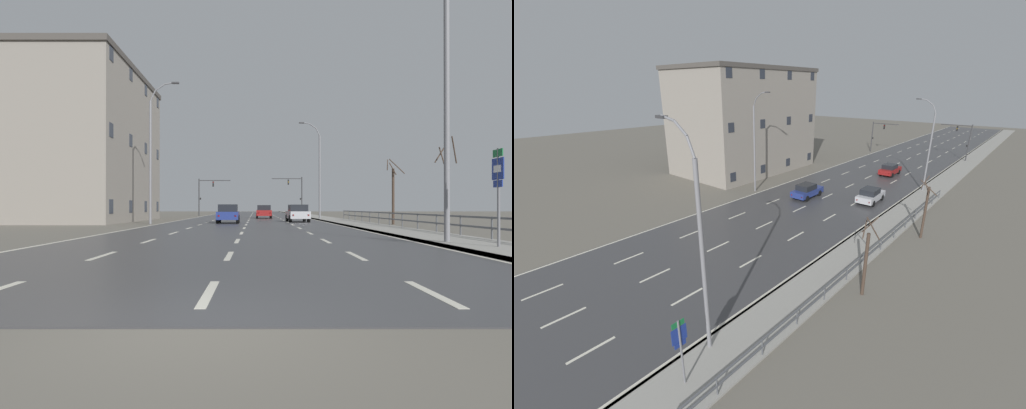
# 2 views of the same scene
# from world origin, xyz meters

# --- Properties ---
(ground_plane) EXTENTS (160.00, 160.00, 0.12)m
(ground_plane) POSITION_xyz_m (0.00, 48.00, -0.06)
(ground_plane) COLOR #666056
(road_asphalt_strip) EXTENTS (14.00, 120.00, 0.03)m
(road_asphalt_strip) POSITION_xyz_m (0.00, 59.99, 0.01)
(road_asphalt_strip) COLOR #3D3D3F
(road_asphalt_strip) RESTS_ON ground
(sidewalk_right) EXTENTS (3.00, 120.00, 0.12)m
(sidewalk_right) POSITION_xyz_m (8.43, 60.00, 0.06)
(sidewalk_right) COLOR gray
(sidewalk_right) RESTS_ON ground
(guardrail) EXTENTS (0.07, 34.78, 1.00)m
(guardrail) POSITION_xyz_m (9.85, 24.35, 0.71)
(guardrail) COLOR #515459
(guardrail) RESTS_ON ground
(street_lamp_foreground) EXTENTS (2.36, 0.24, 10.62)m
(street_lamp_foreground) POSITION_xyz_m (7.46, 11.12, 5.21)
(street_lamp_foreground) COLOR slate
(street_lamp_foreground) RESTS_ON ground
(street_lamp_midground) EXTENTS (2.34, 0.24, 10.52)m
(street_lamp_midground) POSITION_xyz_m (7.46, 43.47, 5.16)
(street_lamp_midground) COLOR slate
(street_lamp_midground) RESTS_ON ground
(street_lamp_left_bank) EXTENTS (2.36, 0.24, 11.26)m
(street_lamp_left_bank) POSITION_xyz_m (-7.47, 30.53, 5.53)
(street_lamp_left_bank) COLOR slate
(street_lamp_left_bank) RESTS_ON ground
(highway_sign) EXTENTS (0.09, 0.68, 3.23)m
(highway_sign) POSITION_xyz_m (8.39, 9.16, 2.07)
(highway_sign) COLOR slate
(highway_sign) RESTS_ON ground
(traffic_signal_right) EXTENTS (4.78, 0.36, 6.02)m
(traffic_signal_right) POSITION_xyz_m (7.06, 65.31, 3.94)
(traffic_signal_right) COLOR #38383A
(traffic_signal_right) RESTS_ON ground
(traffic_signal_left) EXTENTS (4.86, 0.36, 5.62)m
(traffic_signal_left) POSITION_xyz_m (-7.00, 63.39, 3.71)
(traffic_signal_left) COLOR #38383A
(traffic_signal_left) RESTS_ON ground
(car_distant) EXTENTS (1.86, 4.11, 1.57)m
(car_distant) POSITION_xyz_m (1.68, 48.36, 0.80)
(car_distant) COLOR maroon
(car_distant) RESTS_ON ground
(car_near_left) EXTENTS (1.87, 4.12, 1.57)m
(car_near_left) POSITION_xyz_m (-1.58, 32.57, 0.80)
(car_near_left) COLOR navy
(car_near_left) RESTS_ON ground
(car_near_right) EXTENTS (1.98, 4.18, 1.57)m
(car_near_right) POSITION_xyz_m (4.50, 35.66, 0.80)
(car_near_right) COLOR #B7B7BC
(car_near_right) RESTS_ON ground
(brick_building) EXTENTS (12.24, 19.12, 14.26)m
(brick_building) POSITION_xyz_m (-16.42, 37.83, 7.14)
(brick_building) COLOR gray
(brick_building) RESTS_ON ground
(bare_tree_near) EXTENTS (1.18, 1.22, 5.19)m
(bare_tree_near) POSITION_xyz_m (11.20, 19.75, 2.26)
(bare_tree_near) COLOR #423328
(bare_tree_near) RESTS_ON ground
(bare_tree_mid) EXTENTS (1.32, 1.36, 5.13)m
(bare_tree_mid) POSITION_xyz_m (11.42, 30.04, 2.41)
(bare_tree_mid) COLOR #423328
(bare_tree_mid) RESTS_ON ground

